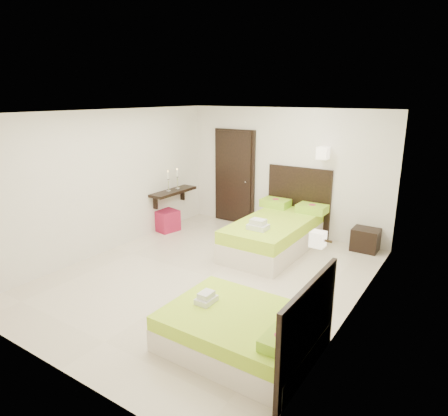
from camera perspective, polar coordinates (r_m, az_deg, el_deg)
The scene contains 7 objects.
floor at distance 6.58m, azimuth -2.19°, elevation -9.72°, with size 5.50×5.50×0.00m, color beige.
bed_single at distance 7.65m, azimuth 7.47°, elevation -3.32°, with size 1.37×2.29×1.89m.
bed_double at distance 4.77m, azimuth 3.05°, elevation -17.02°, with size 1.70×1.45×1.40m.
nightstand at distance 8.01m, azimuth 19.58°, elevation -4.26°, with size 0.48×0.43×0.43m, color black.
ottoman at distance 8.72m, azimuth -8.24°, elevation -1.77°, with size 0.45×0.45×0.45m, color maroon.
door at distance 9.03m, azimuth 1.49°, elevation 4.42°, with size 1.02×0.15×2.14m.
console_shelf at distance 8.73m, azimuth -7.30°, elevation 2.31°, with size 0.35×1.20×0.78m.
Camera 1 is at (3.47, -4.82, 2.84)m, focal length 32.00 mm.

